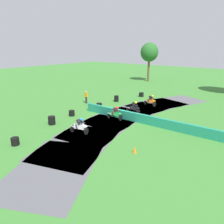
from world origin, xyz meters
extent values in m
plane|color=#38752D|center=(0.00, 0.00, 0.00)|extent=(120.00, 120.00, 0.00)
cube|color=#515156|center=(2.02, 10.40, 0.00)|extent=(7.24, 8.57, 0.01)
cube|color=#515156|center=(0.84, 7.05, 0.00)|extent=(6.46, 8.27, 0.01)
cube|color=#515156|center=(0.16, 3.55, 0.00)|extent=(5.53, 7.79, 0.01)
cube|color=#515156|center=(0.01, 0.00, 0.00)|extent=(4.94, 7.44, 0.01)
cube|color=#515156|center=(0.39, -3.54, 0.00)|extent=(5.94, 8.02, 0.01)
cube|color=#515156|center=(1.28, -6.98, 0.00)|extent=(6.81, 8.42, 0.01)
cube|color=#515156|center=(2.67, -10.25, 0.00)|extent=(7.53, 8.64, 0.01)
cube|color=#1E8466|center=(4.86, 0.15, 0.45)|extent=(18.07, 0.87, 0.90)
cylinder|color=black|center=(1.03, 6.11, 0.29)|extent=(0.22, 0.74, 0.74)
cylinder|color=black|center=(-0.34, 6.36, 0.29)|extent=(0.22, 0.74, 0.74)
cube|color=orange|center=(0.36, 6.31, 0.58)|extent=(1.05, 0.55, 0.46)
ellipsoid|color=orange|center=(0.55, 6.35, 0.83)|extent=(0.49, 0.41, 0.31)
cone|color=orange|center=(1.03, 6.22, 0.69)|extent=(0.43, 0.43, 0.47)
cylinder|color=#B2B2B7|center=(-0.26, 6.29, 0.53)|extent=(0.42, 0.20, 0.18)
cube|color=black|center=(0.30, 6.43, 0.95)|extent=(0.53, 0.45, 0.62)
sphere|color=yellow|center=(0.53, 6.46, 1.22)|extent=(0.26, 0.26, 0.26)
cylinder|color=black|center=(0.61, 6.56, 0.92)|extent=(0.43, 0.21, 0.24)
cylinder|color=black|center=(0.54, 6.21, 1.02)|extent=(0.43, 0.21, 0.24)
cylinder|color=black|center=(0.21, 6.52, 0.55)|extent=(0.27, 0.24, 0.42)
cylinder|color=black|center=(0.15, 6.18, 0.65)|extent=(0.27, 0.24, 0.42)
cylinder|color=black|center=(1.13, 2.17, 0.29)|extent=(0.13, 0.76, 0.75)
cylinder|color=black|center=(-0.27, 2.26, 0.29)|extent=(0.13, 0.76, 0.75)
cube|color=black|center=(0.43, 2.30, 0.57)|extent=(1.02, 0.45, 0.47)
ellipsoid|color=black|center=(0.62, 2.37, 0.82)|extent=(0.46, 0.36, 0.31)
cone|color=black|center=(1.12, 2.30, 0.69)|extent=(0.41, 0.42, 0.48)
cylinder|color=#B2B2B7|center=(-0.17, 2.20, 0.53)|extent=(0.41, 0.16, 0.18)
cube|color=black|center=(0.36, 2.42, 0.94)|extent=(0.51, 0.46, 0.63)
sphere|color=yellow|center=(0.59, 2.49, 1.21)|extent=(0.26, 0.26, 0.26)
cylinder|color=black|center=(0.65, 2.59, 0.91)|extent=(0.43, 0.18, 0.24)
cylinder|color=black|center=(0.63, 2.24, 1.02)|extent=(0.43, 0.18, 0.24)
cylinder|color=black|center=(0.27, 2.49, 0.54)|extent=(0.27, 0.23, 0.42)
cylinder|color=black|center=(0.24, 2.15, 0.65)|extent=(0.27, 0.23, 0.42)
cylinder|color=black|center=(0.79, -0.66, 0.29)|extent=(0.16, 0.76, 0.75)
cylinder|color=black|center=(-0.60, -0.79, 0.29)|extent=(0.16, 0.76, 0.75)
cube|color=#198438|center=(0.08, -0.63, 0.57)|extent=(1.03, 0.48, 0.47)
ellipsoid|color=#198438|center=(0.26, -0.53, 0.82)|extent=(0.47, 0.38, 0.31)
cone|color=#198438|center=(0.76, -0.53, 0.69)|extent=(0.42, 0.44, 0.48)
cylinder|color=#B2B2B7|center=(-0.50, -0.82, 0.53)|extent=(0.42, 0.13, 0.18)
cube|color=#331919|center=(-0.01, -0.52, 0.93)|extent=(0.53, 0.45, 0.63)
sphere|color=red|center=(0.20, -0.42, 1.20)|extent=(0.26, 0.26, 0.26)
cylinder|color=#331919|center=(0.26, -0.32, 0.90)|extent=(0.43, 0.12, 0.24)
cylinder|color=#331919|center=(0.29, -0.66, 1.01)|extent=(0.43, 0.12, 0.24)
cylinder|color=#331919|center=(-0.11, -0.47, 0.54)|extent=(0.29, 0.22, 0.42)
cylinder|color=#331919|center=(-0.08, -0.81, 0.65)|extent=(0.29, 0.22, 0.42)
cylinder|color=black|center=(0.59, -5.31, 0.30)|extent=(0.24, 0.70, 0.70)
cylinder|color=black|center=(-0.78, -5.62, 0.30)|extent=(0.24, 0.70, 0.70)
cube|color=silver|center=(-0.11, -5.41, 0.59)|extent=(1.05, 0.56, 0.44)
ellipsoid|color=silver|center=(0.06, -5.33, 0.85)|extent=(0.50, 0.41, 0.29)
cone|color=silver|center=(0.55, -5.24, 0.71)|extent=(0.46, 0.42, 0.45)
cylinder|color=#B2B2B7|center=(-0.66, -5.68, 0.53)|extent=(0.42, 0.18, 0.17)
cube|color=#28282D|center=(-0.20, -5.36, 0.97)|extent=(0.56, 0.36, 0.61)
sphere|color=#1E7FE0|center=(0.00, -5.26, 1.24)|extent=(0.26, 0.26, 0.26)
cylinder|color=#28282D|center=(0.03, -5.12, 0.96)|extent=(0.44, 0.17, 0.24)
cylinder|color=#28282D|center=(0.11, -5.47, 1.02)|extent=(0.44, 0.17, 0.24)
cylinder|color=#28282D|center=(-0.32, -5.28, 0.58)|extent=(0.30, 0.16, 0.42)
cylinder|color=#28282D|center=(-0.25, -5.62, 0.64)|extent=(0.30, 0.16, 0.42)
cylinder|color=black|center=(-3.09, 9.88, 0.10)|extent=(0.69, 0.69, 0.20)
cylinder|color=black|center=(-3.09, 9.88, 0.30)|extent=(0.69, 0.69, 0.20)
cylinder|color=black|center=(-3.09, 9.88, 0.50)|extent=(0.69, 0.69, 0.20)
cylinder|color=black|center=(-4.23, 5.25, 0.10)|extent=(0.60, 0.60, 0.20)
cylinder|color=black|center=(-4.23, 5.25, 0.30)|extent=(0.60, 0.60, 0.20)
cylinder|color=black|center=(-4.23, 5.25, 0.50)|extent=(0.60, 0.60, 0.20)
cylinder|color=black|center=(-4.23, 5.25, 0.70)|extent=(0.60, 0.60, 0.20)
cylinder|color=black|center=(-4.46, 2.01, 0.10)|extent=(0.71, 0.71, 0.20)
cylinder|color=black|center=(-4.46, 2.01, 0.30)|extent=(0.71, 0.71, 0.20)
cylinder|color=black|center=(-4.27, -2.66, 0.10)|extent=(0.61, 0.61, 0.20)
cylinder|color=black|center=(-4.27, -2.66, 0.30)|extent=(0.61, 0.61, 0.20)
cylinder|color=black|center=(-4.27, -2.66, 0.50)|extent=(0.61, 0.61, 0.20)
cylinder|color=black|center=(-3.78, -5.59, 0.10)|extent=(0.67, 0.67, 0.20)
cylinder|color=black|center=(-3.78, -5.59, 0.30)|extent=(0.67, 0.67, 0.20)
cylinder|color=black|center=(-3.78, -5.59, 0.50)|extent=(0.67, 0.67, 0.20)
cylinder|color=black|center=(-3.78, -5.59, 0.70)|extent=(0.67, 0.67, 0.20)
cylinder|color=black|center=(-2.25, -10.07, 0.10)|extent=(0.60, 0.60, 0.20)
cylinder|color=black|center=(-2.25, -10.07, 0.30)|extent=(0.60, 0.60, 0.20)
cylinder|color=black|center=(-2.25, -10.07, 0.50)|extent=(0.60, 0.60, 0.20)
cylinder|color=#232328|center=(-6.78, 2.06, 0.43)|extent=(0.24, 0.24, 0.86)
cube|color=orange|center=(-6.78, 2.06, 1.14)|extent=(0.34, 0.22, 0.56)
sphere|color=tan|center=(-6.78, 2.06, 1.53)|extent=(0.20, 0.20, 0.20)
cone|color=orange|center=(5.53, -5.45, 0.22)|extent=(0.28, 0.28, 0.44)
cylinder|color=brown|center=(-9.46, 23.30, 2.22)|extent=(0.44, 0.44, 4.43)
ellipsoid|color=#235B23|center=(-9.46, 23.30, 5.98)|extent=(3.63, 3.63, 3.81)
camera|label=1|loc=(12.65, -17.00, 7.24)|focal=33.98mm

